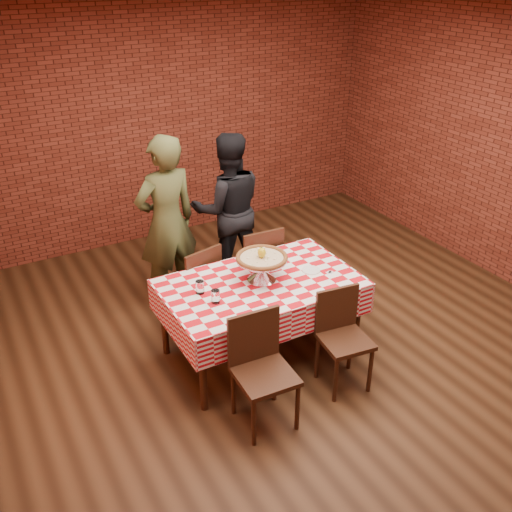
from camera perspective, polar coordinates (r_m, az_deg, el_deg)
name	(u,v)px	position (r m, az deg, el deg)	size (l,w,h in m)	color
ground	(298,352)	(5.42, 4.16, -9.46)	(6.00, 6.00, 0.00)	black
back_wall	(166,122)	(7.22, -8.84, 12.96)	(5.50, 5.50, 0.00)	maroon
table	(260,319)	(5.18, 0.43, -6.21)	(1.67, 1.00, 0.75)	#371D0F
tablecloth	(260,296)	(5.05, 0.44, -3.97)	(1.71, 1.04, 0.29)	red
pizza_stand	(262,269)	(4.97, 0.57, -1.29)	(0.45, 0.45, 0.20)	silver
pizza	(262,258)	(4.92, 0.57, -0.21)	(0.45, 0.45, 0.03)	#C4B388
lemon	(262,253)	(4.89, 0.57, 0.33)	(0.07, 0.07, 0.09)	gold
water_glass_left	(216,296)	(4.68, -4.02, -4.01)	(0.07, 0.07, 0.11)	white
water_glass_right	(200,287)	(4.82, -5.56, -3.08)	(0.07, 0.07, 0.11)	white
side_plate	(311,270)	(5.17, 5.46, -1.40)	(0.16, 0.16, 0.01)	white
sweetener_packet_a	(331,272)	(5.16, 7.39, -1.62)	(0.05, 0.04, 0.01)	white
sweetener_packet_b	(329,272)	(5.16, 7.21, -1.61)	(0.05, 0.04, 0.01)	white
condiment_caddy	(249,259)	(5.20, -0.71, -0.26)	(0.10, 0.08, 0.14)	silver
chair_near_left	(265,375)	(4.44, 0.90, -11.70)	(0.43, 0.43, 0.91)	#371D0F
chair_near_right	(345,343)	(4.85, 8.78, -8.48)	(0.38, 0.38, 0.86)	#371D0F
chair_far_left	(193,285)	(5.58, -6.20, -2.85)	(0.40, 0.40, 0.88)	#371D0F
chair_far_right	(255,265)	(5.86, -0.11, -0.88)	(0.43, 0.43, 0.91)	#371D0F
diner_olive	(167,223)	(5.80, -8.79, 3.28)	(0.65, 0.43, 1.79)	#434824
diner_black	(228,209)	(6.21, -2.76, 4.69)	(0.81, 0.63, 1.67)	black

